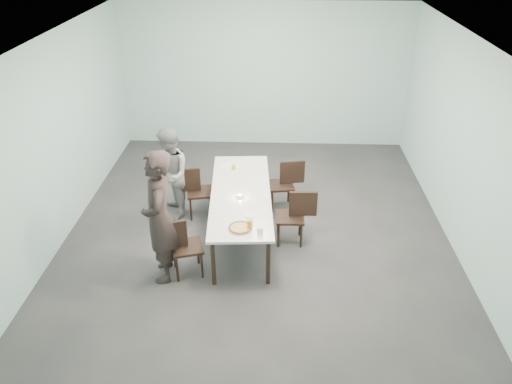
{
  "coord_description": "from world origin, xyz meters",
  "views": [
    {
      "loc": [
        0.26,
        -6.73,
        4.46
      ],
      "look_at": [
        0.0,
        -0.55,
        1.0
      ],
      "focal_mm": 35.0,
      "sensor_mm": 36.0,
      "label": 1
    }
  ],
  "objects_px": {
    "table": "(241,196)",
    "chair_far_left": "(195,189)",
    "chair_near_left": "(181,244)",
    "diner_far": "(170,174)",
    "pizza": "(240,228)",
    "side_plate": "(249,215)",
    "amber_tumbler": "(234,167)",
    "beer_glass": "(250,225)",
    "tealight": "(240,196)",
    "diner_near": "(159,217)",
    "chair_far_right": "(286,181)",
    "water_tumbler": "(260,231)",
    "chair_near_right": "(295,213)"
  },
  "relations": [
    {
      "from": "diner_near",
      "to": "chair_far_right",
      "type": "bearing_deg",
      "value": 128.78
    },
    {
      "from": "diner_far",
      "to": "amber_tumbler",
      "type": "distance_m",
      "value": 1.05
    },
    {
      "from": "pizza",
      "to": "tealight",
      "type": "distance_m",
      "value": 0.85
    },
    {
      "from": "beer_glass",
      "to": "tealight",
      "type": "xyz_separation_m",
      "value": [
        -0.19,
        0.85,
        -0.05
      ]
    },
    {
      "from": "chair_near_left",
      "to": "tealight",
      "type": "xyz_separation_m",
      "value": [
        0.76,
        0.87,
        0.27
      ]
    },
    {
      "from": "side_plate",
      "to": "amber_tumbler",
      "type": "distance_m",
      "value": 1.46
    },
    {
      "from": "chair_far_right",
      "to": "side_plate",
      "type": "relative_size",
      "value": 4.83
    },
    {
      "from": "chair_near_right",
      "to": "table",
      "type": "bearing_deg",
      "value": -11.96
    },
    {
      "from": "pizza",
      "to": "water_tumbler",
      "type": "relative_size",
      "value": 3.78
    },
    {
      "from": "diner_far",
      "to": "beer_glass",
      "type": "xyz_separation_m",
      "value": [
        1.37,
        -1.51,
        0.05
      ]
    },
    {
      "from": "diner_far",
      "to": "water_tumbler",
      "type": "bearing_deg",
      "value": 25.63
    },
    {
      "from": "chair_far_left",
      "to": "diner_far",
      "type": "height_order",
      "value": "diner_far"
    },
    {
      "from": "table",
      "to": "diner_near",
      "type": "bearing_deg",
      "value": -133.27
    },
    {
      "from": "amber_tumbler",
      "to": "diner_far",
      "type": "bearing_deg",
      "value": -164.9
    },
    {
      "from": "table",
      "to": "chair_near_right",
      "type": "height_order",
      "value": "chair_near_right"
    },
    {
      "from": "table",
      "to": "chair_near_right",
      "type": "xyz_separation_m",
      "value": [
        0.84,
        -0.16,
        -0.19
      ]
    },
    {
      "from": "chair_near_right",
      "to": "chair_far_right",
      "type": "distance_m",
      "value": 1.03
    },
    {
      "from": "chair_near_right",
      "to": "amber_tumbler",
      "type": "height_order",
      "value": "chair_near_right"
    },
    {
      "from": "chair_near_left",
      "to": "chair_far_right",
      "type": "relative_size",
      "value": 1.0
    },
    {
      "from": "chair_near_left",
      "to": "tealight",
      "type": "bearing_deg",
      "value": 31.5
    },
    {
      "from": "chair_far_left",
      "to": "chair_near_right",
      "type": "xyz_separation_m",
      "value": [
        1.63,
        -0.71,
        0.0
      ]
    },
    {
      "from": "table",
      "to": "pizza",
      "type": "bearing_deg",
      "value": -86.41
    },
    {
      "from": "chair_far_left",
      "to": "water_tumbler",
      "type": "bearing_deg",
      "value": -66.23
    },
    {
      "from": "table",
      "to": "chair_far_right",
      "type": "relative_size",
      "value": 3.05
    },
    {
      "from": "chair_near_right",
      "to": "amber_tumbler",
      "type": "distance_m",
      "value": 1.41
    },
    {
      "from": "pizza",
      "to": "amber_tumbler",
      "type": "xyz_separation_m",
      "value": [
        -0.23,
        1.78,
        0.02
      ]
    },
    {
      "from": "chair_near_left",
      "to": "chair_far_left",
      "type": "bearing_deg",
      "value": 74.15
    },
    {
      "from": "tealight",
      "to": "chair_near_left",
      "type": "bearing_deg",
      "value": -131.21
    },
    {
      "from": "chair_far_right",
      "to": "tealight",
      "type": "xyz_separation_m",
      "value": [
        -0.7,
        -1.01,
        0.27
      ]
    },
    {
      "from": "water_tumbler",
      "to": "tealight",
      "type": "xyz_separation_m",
      "value": [
        -0.33,
        0.94,
        -0.02
      ]
    },
    {
      "from": "tealight",
      "to": "table",
      "type": "bearing_deg",
      "value": 91.09
    },
    {
      "from": "chair_far_left",
      "to": "chair_far_right",
      "type": "distance_m",
      "value": 1.53
    },
    {
      "from": "water_tumbler",
      "to": "tealight",
      "type": "height_order",
      "value": "water_tumbler"
    },
    {
      "from": "table",
      "to": "chair_far_left",
      "type": "relative_size",
      "value": 3.05
    },
    {
      "from": "table",
      "to": "side_plate",
      "type": "relative_size",
      "value": 14.74
    },
    {
      "from": "beer_glass",
      "to": "amber_tumbler",
      "type": "relative_size",
      "value": 1.88
    },
    {
      "from": "diner_far",
      "to": "side_plate",
      "type": "bearing_deg",
      "value": 31.74
    },
    {
      "from": "diner_near",
      "to": "amber_tumbler",
      "type": "xyz_separation_m",
      "value": [
        0.83,
        1.85,
        -0.16
      ]
    },
    {
      "from": "chair_far_left",
      "to": "diner_far",
      "type": "relative_size",
      "value": 0.56
    },
    {
      "from": "diner_near",
      "to": "amber_tumbler",
      "type": "bearing_deg",
      "value": 145.94
    },
    {
      "from": "chair_near_left",
      "to": "tealight",
      "type": "relative_size",
      "value": 15.54
    },
    {
      "from": "table",
      "to": "chair_far_left",
      "type": "height_order",
      "value": "chair_far_left"
    },
    {
      "from": "chair_near_left",
      "to": "chair_near_right",
      "type": "height_order",
      "value": "same"
    },
    {
      "from": "pizza",
      "to": "side_plate",
      "type": "xyz_separation_m",
      "value": [
        0.1,
        0.36,
        -0.01
      ]
    },
    {
      "from": "table",
      "to": "diner_far",
      "type": "xyz_separation_m",
      "value": [
        -1.18,
        0.51,
        0.08
      ]
    },
    {
      "from": "diner_far",
      "to": "chair_far_left",
      "type": "bearing_deg",
      "value": 77.39
    },
    {
      "from": "chair_near_left",
      "to": "water_tumbler",
      "type": "bearing_deg",
      "value": -20.93
    },
    {
      "from": "chair_near_right",
      "to": "side_plate",
      "type": "bearing_deg",
      "value": 34.42
    },
    {
      "from": "pizza",
      "to": "amber_tumbler",
      "type": "relative_size",
      "value": 4.25
    },
    {
      "from": "chair_far_left",
      "to": "beer_glass",
      "type": "distance_m",
      "value": 1.86
    }
  ]
}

